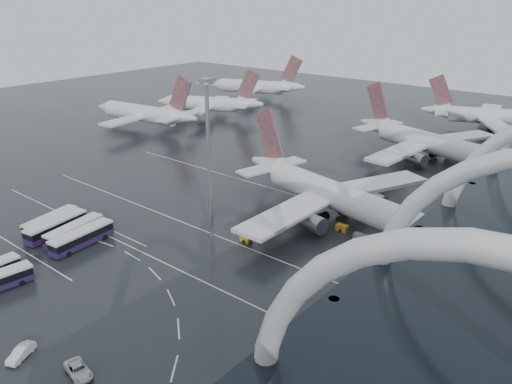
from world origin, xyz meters
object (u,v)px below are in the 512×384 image
Objects in this scene: jet_remote_west at (147,114)px; gse_cart_belly_c at (246,239)px; gse_cart_belly_e at (342,228)px; jet_remote_mid at (211,104)px; van_curve_c at (21,353)px; jet_remote_far at (258,87)px; airliner_main at (338,198)px; van_curve_a at (78,370)px; bus_row_near_d at (82,237)px; gse_cart_belly_b at (360,237)px; gse_cart_belly_a at (363,254)px; bus_row_near_c at (74,231)px; airliner_gate_c at (496,117)px; airliner_gate_b at (432,144)px; bus_row_near_b at (56,226)px; floodlight_mast at (208,141)px; bus_row_near_a at (51,221)px.

jet_remote_west is 21.15× the size of gse_cart_belly_c.
jet_remote_west is 102.29m from gse_cart_belly_e.
van_curve_c is (80.32, -118.91, -4.23)m from jet_remote_mid.
jet_remote_far reaches higher than jet_remote_mid.
airliner_main is 62.19m from van_curve_a.
jet_remote_mid is 3.14× the size of bus_row_near_d.
jet_remote_far reaches higher than gse_cart_belly_b.
jet_remote_mid reaches higher than gse_cart_belly_a.
jet_remote_mid is (4.33, 28.91, -0.36)m from jet_remote_west.
bus_row_near_d is at bearing -138.04° from gse_cart_belly_b.
gse_cart_belly_a is at bearing -67.98° from bus_row_near_c.
jet_remote_mid reaches higher than airliner_gate_c.
airliner_gate_b reaches higher than bus_row_near_b.
van_curve_c is (25.75, -24.04, -0.99)m from bus_row_near_c.
airliner_main is 31.12m from floodlight_mast.
bus_row_near_d reaches higher than gse_cart_belly_c.
jet_remote_mid is at bearing 19.71° from bus_row_near_c.
bus_row_near_c is at bearing -137.79° from floodlight_mast.
airliner_gate_b is 49.94m from airliner_gate_c.
bus_row_near_a is 7.89m from bus_row_near_c.
airliner_gate_c is at bearing 163.88° from jet_remote_far.
jet_remote_mid is at bearing -164.56° from airliner_gate_b.
airliner_main reaches higher than bus_row_near_b.
airliner_main is at bearing 124.01° from jet_remote_mid.
van_curve_a is 2.55× the size of gse_cart_belly_a.
jet_remote_mid is 115.13m from gse_cart_belly_b.
jet_remote_mid reaches higher than van_curve_a.
van_curve_c reaches higher than gse_cart_belly_a.
gse_cart_belly_e is at bearing -63.08° from bus_row_near_a.
gse_cart_belly_e is at bearing 140.74° from gse_cart_belly_a.
gse_cart_belly_a is (106.51, -35.95, -4.79)m from jet_remote_west.
gse_cart_belly_a is at bearing -56.32° from gse_cart_belly_b.
jet_remote_west is at bearing 73.81° from jet_remote_far.
van_curve_c is 1.86× the size of gse_cart_belly_e.
bus_row_near_b is (59.80, -137.14, -3.47)m from jet_remote_far.
jet_remote_far is at bearing 10.77° from bus_row_near_a.
jet_remote_west reaches higher than bus_row_near_d.
gse_cart_belly_c is (1.19, 44.80, -0.13)m from van_curve_c.
bus_row_near_c is at bearing -142.39° from gse_cart_belly_c.
jet_remote_west is at bearing 108.78° from van_curve_c.
airliner_gate_b is 1.21× the size of jet_remote_west.
floodlight_mast is at bearing 141.28° from jet_remote_west.
bus_row_near_d is (68.08, -136.60, -3.49)m from jet_remote_far.
airliner_gate_c reaches higher than gse_cart_belly_a.
bus_row_near_a is at bearing 91.84° from jet_remote_far.
airliner_gate_c is 103.70m from jet_remote_far.
bus_row_near_a is 5.22× the size of gse_cart_belly_e.
floodlight_mast is at bearing -57.99° from bus_row_near_c.
airliner_main reaches higher than gse_cart_belly_c.
gse_cart_belly_e is at bearing 6.52° from van_curve_a.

